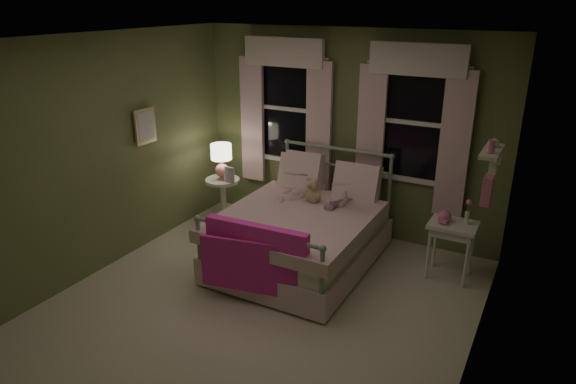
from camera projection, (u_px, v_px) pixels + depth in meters
The scene contains 18 objects.
room_shell at pixel (260, 184), 4.76m from camera, with size 4.20×4.20×4.20m.
bed at pixel (301, 233), 5.92m from camera, with size 1.58×2.04×1.18m.
pink_throw at pixel (255, 251), 5.00m from camera, with size 1.10×0.27×0.71m.
child_left at pixel (298, 170), 6.18m from camera, with size 0.29×0.19×0.80m, color #F7D1DD.
child_right at pixel (341, 184), 5.96m from camera, with size 0.32×0.25×0.65m, color #F7D1DD.
book_left at pixel (288, 177), 5.98m from camera, with size 0.20×0.27×0.03m, color beige.
book_right at pixel (332, 188), 5.75m from camera, with size 0.20×0.27×0.02m, color beige.
teddy_bear at pixel (313, 192), 5.99m from camera, with size 0.23×0.19×0.32m.
nightstand_left at pixel (223, 195), 6.94m from camera, with size 0.46×0.46×0.65m.
table_lamp at pixel (221, 157), 6.75m from camera, with size 0.27×0.27×0.45m.
book_nightstand at pixel (225, 181), 6.74m from camera, with size 0.16×0.22×0.02m, color beige.
nightstand_right at pixel (453, 232), 5.55m from camera, with size 0.50×0.40×0.64m.
pink_toy at pixel (445, 217), 5.53m from camera, with size 0.14×0.19×0.14m.
bud_vase at pixel (468, 212), 5.45m from camera, with size 0.06×0.06×0.28m.
window_left at pixel (285, 104), 6.70m from camera, with size 1.34×0.13×1.96m.
window_right at pixel (413, 117), 5.94m from camera, with size 1.34×0.13×1.96m.
wall_shelf at pixel (490, 171), 4.42m from camera, with size 0.15×0.50×0.60m.
framed_picture at pixel (145, 126), 6.05m from camera, with size 0.03×0.32×0.42m.
Camera 1 is at (2.36, -3.81, 2.93)m, focal length 32.00 mm.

